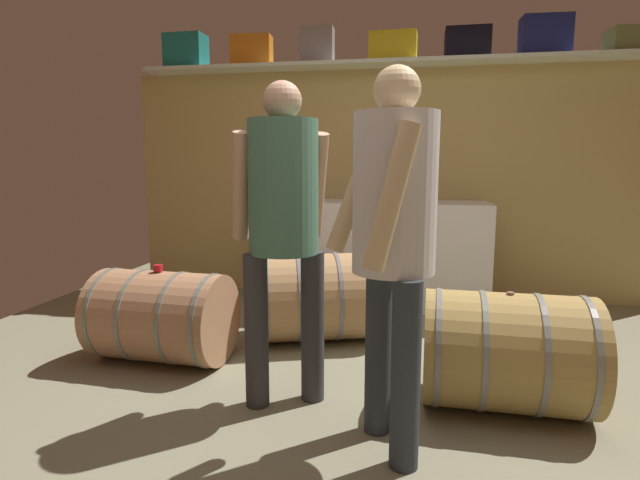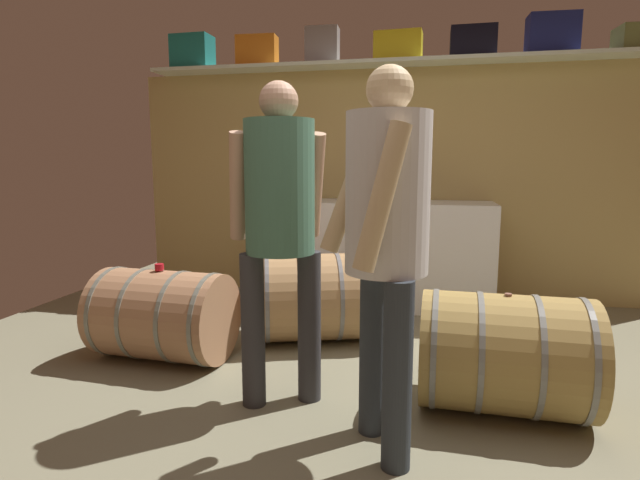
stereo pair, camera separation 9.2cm
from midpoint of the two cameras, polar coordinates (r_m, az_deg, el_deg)
name	(u,v)px [view 2 (the right image)]	position (r m, az deg, el deg)	size (l,w,h in m)	color
ground_plane	(372,369)	(3.29, 6.69, -14.28)	(6.18, 8.10, 0.02)	gray
back_wall_panel	(395,185)	(4.87, 8.96, 6.15)	(4.98, 0.10, 2.13)	tan
high_shelf_board	(396,64)	(4.80, 9.17, 19.08)	(4.58, 0.40, 0.03)	silver
toolcase_teal	(193,53)	(5.31, -13.69, 19.85)	(0.37, 0.24, 0.32)	#1B7977
toolcase_orange	(257,52)	(5.07, -6.56, 20.37)	(0.37, 0.19, 0.28)	orange
toolcase_grey	(322,46)	(4.92, 0.85, 21.05)	(0.30, 0.18, 0.32)	gray
toolcase_yellow	(398,47)	(4.83, 9.40, 20.73)	(0.41, 0.22, 0.25)	yellow
toolcase_black	(473,43)	(4.84, 17.43, 20.45)	(0.38, 0.28, 0.25)	black
toolcase_navy	(552,35)	(4.93, 25.27, 20.23)	(0.40, 0.21, 0.33)	navy
toolcase_olive	(640,39)	(5.10, 32.90, 18.54)	(0.35, 0.27, 0.20)	olive
work_cabinet	(381,253)	(4.59, 7.48, -1.50)	(1.94, 0.60, 0.93)	white
wine_bottle_dark	(400,187)	(4.46, 9.66, 5.89)	(0.07, 0.07, 0.30)	black
wine_bottle_green	(397,184)	(4.66, 9.22, 6.23)	(0.07, 0.07, 0.32)	#305234
wine_bottle_amber	(294,187)	(4.41, -2.30, 6.02)	(0.08, 0.08, 0.30)	brown
wine_glass	(308,189)	(4.74, -0.84, 5.77)	(0.08, 0.08, 0.14)	white
wine_barrel_near	(163,315)	(3.46, -16.56, -8.11)	(0.88, 0.64, 0.60)	#A67552
wine_barrel_far	(505,354)	(2.82, 21.06, -11.89)	(0.86, 0.64, 0.63)	#9E8042
wine_barrel_flank	(318,297)	(3.66, 0.45, -6.43)	(1.01, 0.86, 0.64)	tan
tasting_cup	(159,267)	(3.38, -16.96, -2.95)	(0.06, 0.06, 0.04)	red
winemaker_pouring	(385,223)	(2.14, 8.63, 1.90)	(0.50, 0.55, 1.67)	#2B3138
visitor_tasting	(280,212)	(2.58, -3.55, 3.23)	(0.54, 0.48, 1.67)	#323135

